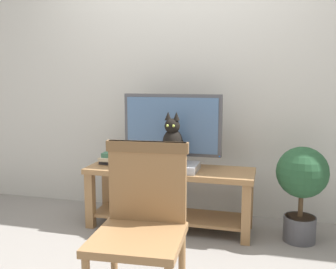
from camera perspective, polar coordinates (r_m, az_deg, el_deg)
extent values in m
plane|color=gray|center=(2.93, -1.86, -17.20)|extent=(12.00, 12.00, 0.00)
cube|color=beige|center=(3.62, 2.73, 10.52)|extent=(7.00, 0.12, 2.80)
cube|color=olive|center=(3.22, 0.23, -5.43)|extent=(1.40, 0.45, 0.04)
cube|color=olive|center=(3.36, -11.48, -9.60)|extent=(0.07, 0.07, 0.47)
cube|color=olive|center=(3.04, 11.55, -11.56)|extent=(0.07, 0.07, 0.47)
cube|color=olive|center=(3.66, -9.05, -8.04)|extent=(0.07, 0.07, 0.47)
cube|color=olive|center=(3.37, 11.91, -9.58)|extent=(0.07, 0.07, 0.47)
cube|color=olive|center=(3.34, 0.23, -11.90)|extent=(1.30, 0.37, 0.02)
cube|color=#4C4C51|center=(3.31, 0.65, -4.43)|extent=(0.39, 0.20, 0.03)
cube|color=#4C4C51|center=(3.29, 0.65, -3.62)|extent=(0.06, 0.04, 0.07)
cube|color=#4C4C51|center=(3.25, 0.66, 1.46)|extent=(0.84, 0.05, 0.52)
cube|color=#4C6B93|center=(3.22, 0.53, 1.40)|extent=(0.79, 0.01, 0.47)
sphere|color=#2672F2|center=(3.18, 7.64, -3.26)|extent=(0.01, 0.01, 0.01)
cube|color=#ADADB2|center=(3.15, 0.86, -4.81)|extent=(0.40, 0.28, 0.06)
cube|color=black|center=(3.01, 0.19, -5.40)|extent=(0.24, 0.01, 0.03)
ellipsoid|color=black|center=(3.12, 0.86, -2.26)|extent=(0.18, 0.30, 0.23)
ellipsoid|color=black|center=(3.07, 0.70, -1.08)|extent=(0.16, 0.19, 0.20)
sphere|color=black|center=(3.04, 0.64, 1.26)|extent=(0.12, 0.12, 0.12)
cone|color=black|center=(3.04, 0.02, 2.77)|extent=(0.06, 0.06, 0.07)
cone|color=black|center=(3.02, 1.26, 2.74)|extent=(0.06, 0.06, 0.07)
sphere|color=#B2C64C|center=(2.99, -0.09, 1.32)|extent=(0.02, 0.02, 0.02)
sphere|color=#B2C64C|center=(2.98, 0.83, 1.29)|extent=(0.02, 0.02, 0.02)
cylinder|color=black|center=(3.02, 1.40, -4.34)|extent=(0.08, 0.24, 0.04)
cylinder|color=olive|center=(2.36, -8.01, -18.08)|extent=(0.04, 0.04, 0.43)
cylinder|color=olive|center=(2.27, 2.09, -19.10)|extent=(0.04, 0.04, 0.43)
cube|color=olive|center=(2.03, -4.55, -15.21)|extent=(0.49, 0.49, 0.04)
cube|color=olive|center=(2.14, -3.11, -6.99)|extent=(0.44, 0.07, 0.45)
cube|color=brown|center=(2.10, -3.15, -1.84)|extent=(0.46, 0.07, 0.06)
cube|color=#2D2D33|center=(3.41, -8.05, -4.09)|extent=(0.24, 0.15, 0.03)
cube|color=beige|center=(3.40, -8.06, -3.60)|extent=(0.24, 0.18, 0.03)
cube|color=#38664C|center=(3.41, -8.04, -3.00)|extent=(0.19, 0.14, 0.04)
cylinder|color=#47474C|center=(3.25, 18.95, -13.10)|extent=(0.25, 0.25, 0.20)
cylinder|color=#332319|center=(3.22, 19.02, -11.60)|extent=(0.23, 0.23, 0.02)
cylinder|color=#4C3823|center=(3.18, 19.12, -9.78)|extent=(0.04, 0.04, 0.20)
sphere|color=#234C2D|center=(3.11, 19.34, -5.31)|extent=(0.39, 0.39, 0.39)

